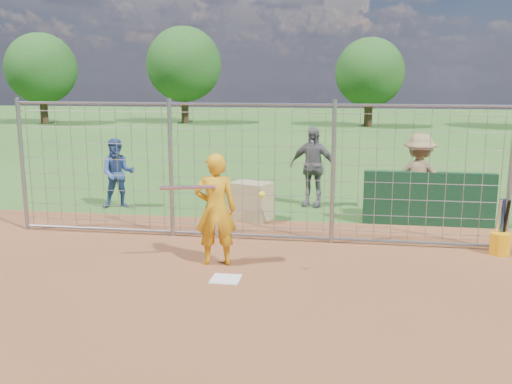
% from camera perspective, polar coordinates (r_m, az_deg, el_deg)
% --- Properties ---
extents(ground, '(100.00, 100.00, 0.00)m').
position_cam_1_polar(ground, '(8.81, -2.78, -8.31)').
color(ground, '#2D591E').
rests_on(ground, ground).
extents(infield_dirt, '(18.00, 18.00, 0.00)m').
position_cam_1_polar(infield_dirt, '(6.15, -8.76, -17.50)').
color(infield_dirt, brown).
rests_on(infield_dirt, ground).
extents(home_plate, '(0.43, 0.43, 0.02)m').
position_cam_1_polar(home_plate, '(8.62, -3.05, -8.69)').
color(home_plate, silver).
rests_on(home_plate, ground).
extents(dugout_wall, '(2.60, 0.20, 1.10)m').
position_cam_1_polar(dugout_wall, '(12.08, 16.85, -0.67)').
color(dugout_wall, '#11381E').
rests_on(dugout_wall, ground).
extents(batter, '(0.74, 0.57, 1.81)m').
position_cam_1_polar(batter, '(9.09, -4.06, -1.75)').
color(batter, orange).
rests_on(batter, ground).
extents(bystander_a, '(0.93, 0.82, 1.61)m').
position_cam_1_polar(bystander_a, '(13.49, -13.65, 1.81)').
color(bystander_a, navy).
rests_on(bystander_a, ground).
extents(bystander_b, '(1.18, 0.71, 1.87)m').
position_cam_1_polar(bystander_b, '(13.33, 5.65, 2.54)').
color(bystander_b, '#5C5C61').
rests_on(bystander_b, ground).
extents(bystander_c, '(1.33, 0.95, 1.86)m').
position_cam_1_polar(bystander_c, '(12.17, 15.98, 1.28)').
color(bystander_c, olive).
rests_on(bystander_c, ground).
extents(equipment_bin, '(0.94, 0.79, 0.80)m').
position_cam_1_polar(equipment_bin, '(12.06, -0.49, -0.92)').
color(equipment_bin, tan).
rests_on(equipment_bin, ground).
extents(equipment_in_play, '(1.64, 0.30, 0.15)m').
position_cam_1_polar(equipment_in_play, '(8.77, -5.09, 0.29)').
color(equipment_in_play, silver).
rests_on(equipment_in_play, ground).
extents(bucket_with_bats, '(0.34, 0.36, 0.98)m').
position_cam_1_polar(bucket_with_bats, '(10.57, 23.24, -4.48)').
color(bucket_with_bats, orange).
rests_on(bucket_with_bats, ground).
extents(backstop_fence, '(9.08, 0.08, 2.60)m').
position_cam_1_polar(backstop_fence, '(10.40, -0.59, 1.92)').
color(backstop_fence, gray).
rests_on(backstop_fence, ground).
extents(tree_line, '(44.66, 6.72, 6.48)m').
position_cam_1_polar(tree_line, '(36.28, 11.54, 12.29)').
color(tree_line, '#3F2B19').
rests_on(tree_line, ground).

